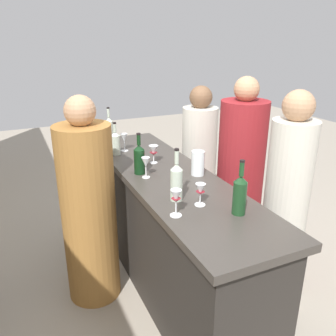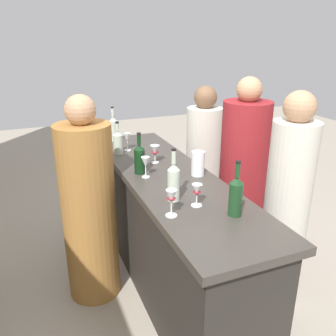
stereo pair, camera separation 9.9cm
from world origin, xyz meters
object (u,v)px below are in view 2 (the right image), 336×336
wine_glass_near_right (127,138)px  person_left_guest (242,182)px  wine_bottle_second_right_clear_pale (118,142)px  wine_glass_far_left (145,163)px  wine_bottle_center_dark_green (139,158)px  wine_bottle_leftmost_olive_green (236,195)px  water_pitcher (198,163)px  wine_glass_far_center (171,198)px  person_center_guest (286,210)px  wine_glass_near_center (197,191)px  person_right_guest (203,163)px  person_server_behind (89,210)px  wine_bottle_second_left_clear_pale (174,181)px  wine_glass_near_left (154,151)px  wine_bottle_rightmost_clear_pale (113,128)px

wine_glass_near_right → person_left_guest: bearing=-123.3°
wine_bottle_second_right_clear_pale → wine_glass_far_left: 0.60m
wine_bottle_center_dark_green → wine_glass_far_left: bearing=-171.5°
wine_bottle_leftmost_olive_green → water_pitcher: wine_bottle_leftmost_olive_green is taller
wine_glass_far_left → wine_glass_far_center: bearing=175.0°
person_left_guest → wine_bottle_center_dark_green: bearing=-16.2°
person_center_guest → wine_glass_far_center: bearing=29.5°
wine_bottle_center_dark_green → wine_bottle_second_right_clear_pale: wine_bottle_center_dark_green is taller
wine_glass_near_center → water_pitcher: bearing=-27.3°
wine_glass_near_right → wine_bottle_leftmost_olive_green: bearing=-170.6°
wine_glass_near_right → wine_glass_far_left: bearing=175.4°
wine_bottle_second_right_clear_pale → person_right_guest: 1.05m
person_left_guest → person_server_behind: size_ratio=1.04×
person_left_guest → person_center_guest: person_left_guest is taller
wine_glass_near_right → wine_glass_far_left: 0.66m
wine_glass_near_center → person_server_behind: person_server_behind is taller
wine_bottle_second_left_clear_pale → person_center_guest: bearing=-92.4°
wine_bottle_center_dark_green → person_center_guest: size_ratio=0.19×
wine_glass_near_right → water_pitcher: size_ratio=0.87×
wine_bottle_leftmost_olive_green → person_center_guest: (0.27, -0.62, -0.34)m
wine_glass_near_left → person_center_guest: (-0.72, -0.74, -0.32)m
wine_bottle_second_left_clear_pale → wine_glass_far_center: (-0.18, 0.09, -0.02)m
wine_bottle_second_left_clear_pale → wine_glass_far_left: wine_bottle_second_left_clear_pale is taller
wine_glass_near_left → wine_bottle_rightmost_clear_pale: bearing=11.4°
water_pitcher → person_left_guest: size_ratio=0.11×
wine_bottle_second_left_clear_pale → person_right_guest: 1.57m
wine_glass_far_left → person_center_guest: person_center_guest is taller
wine_bottle_leftmost_olive_green → wine_glass_near_right: wine_bottle_leftmost_olive_green is taller
wine_bottle_leftmost_olive_green → wine_bottle_second_right_clear_pale: wine_bottle_leftmost_olive_green is taller
wine_bottle_second_left_clear_pale → wine_glass_near_left: 0.70m
wine_bottle_rightmost_clear_pale → wine_glass_near_center: size_ratio=2.38×
wine_bottle_rightmost_clear_pale → wine_glass_far_center: size_ratio=2.08×
wine_bottle_second_right_clear_pale → wine_bottle_leftmost_olive_green: bearing=-166.0°
wine_glass_near_left → wine_glass_far_center: wine_glass_far_center is taller
wine_bottle_rightmost_clear_pale → wine_glass_near_right: wine_bottle_rightmost_clear_pale is taller
person_center_guest → person_server_behind: size_ratio=1.02×
wine_bottle_center_dark_green → person_right_guest: person_right_guest is taller
wine_bottle_second_left_clear_pale → person_server_behind: 0.81m
wine_bottle_second_right_clear_pale → wine_glass_far_left: (-0.60, -0.05, 0.00)m
wine_glass_far_center → person_center_guest: size_ratio=0.10×
person_right_guest → wine_glass_near_center: bearing=81.9°
wine_bottle_center_dark_green → wine_glass_far_center: bearing=176.8°
wine_bottle_leftmost_olive_green → person_server_behind: (0.87, 0.69, -0.38)m
wine_bottle_leftmost_olive_green → wine_bottle_second_right_clear_pale: bearing=14.0°
wine_bottle_leftmost_olive_green → wine_bottle_second_left_clear_pale: 0.39m
wine_glass_near_center → person_server_behind: bearing=38.2°
wine_glass_near_right → person_right_guest: size_ratio=0.11×
wine_bottle_second_left_clear_pale → wine_glass_far_left: 0.42m
wine_glass_near_right → wine_bottle_second_right_clear_pale: bearing=122.9°
wine_glass_near_right → person_server_behind: 0.78m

